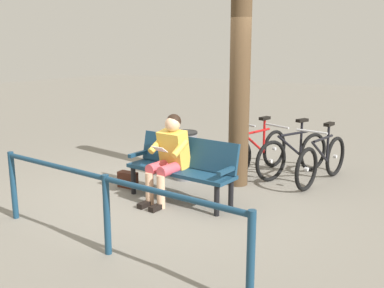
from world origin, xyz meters
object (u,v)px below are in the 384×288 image
bicycle_red (257,152)px  handbag (128,180)px  bicycle_silver (293,155)px  bicycle_orange (322,161)px  tree_trunk (240,85)px  bench (183,164)px  litter_bin (185,155)px  person_reading (169,154)px

bicycle_red → handbag: bearing=-24.0°
bicycle_silver → bicycle_red: 0.59m
handbag → bicycle_red: (-1.27, -1.83, 0.24)m
bicycle_red → bicycle_orange: bearing=102.0°
bicycle_orange → bicycle_red: same height
tree_trunk → handbag: bearing=39.4°
bicycle_silver → bicycle_red: (0.57, 0.15, 0.00)m
tree_trunk → bicycle_red: bearing=-87.0°
bench → tree_trunk: tree_trunk is taller
handbag → litter_bin: size_ratio=0.39×
person_reading → handbag: bearing=-5.4°
litter_bin → bicycle_orange: 2.15m
tree_trunk → bicycle_silver: 1.57m
bench → litter_bin: size_ratio=2.09×
litter_bin → bench: bearing=123.8°
tree_trunk → bicycle_orange: tree_trunk is taller
handbag → bicycle_orange: (-2.36, -1.86, 0.24)m
bicycle_silver → bicycle_red: bearing=-55.4°
bench → person_reading: bearing=53.8°
handbag → bicycle_red: 2.24m
handbag → bicycle_red: bearing=-124.7°
tree_trunk → bicycle_silver: tree_trunk is taller
person_reading → litter_bin: size_ratio=1.55×
handbag → litter_bin: 1.01m
handbag → bicycle_red: size_ratio=0.18×
bicycle_red → person_reading: bearing=-0.7°
handbag → bench: bearing=-177.8°
person_reading → bicycle_orange: person_reading is taller
litter_bin → bicycle_red: 1.26m
handbag → litter_bin: bearing=-117.5°
bench → handbag: (1.00, 0.04, -0.39)m
litter_bin → bicycle_silver: bicycle_silver is taller
bench → handbag: bearing=4.6°
person_reading → handbag: 1.04m
bench → bicycle_silver: 2.12m
bench → bicycle_silver: size_ratio=1.01×
bench → tree_trunk: (-0.30, -1.03, 1.02)m
bicycle_orange → bicycle_red: size_ratio=1.01×
bench → bicycle_orange: (-1.35, -1.82, -0.15)m
handbag → bicycle_silver: (-1.84, -1.98, 0.24)m
tree_trunk → bicycle_red: size_ratio=1.84×
handbag → tree_trunk: bearing=-140.6°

